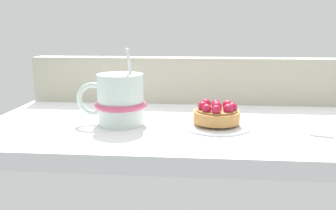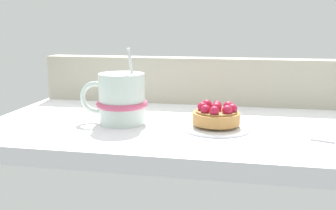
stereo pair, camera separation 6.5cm
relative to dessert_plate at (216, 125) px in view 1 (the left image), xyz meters
The scene contains 5 objects.
ground_plane 5.36cm from the dessert_plate, 129.38° to the left, with size 75.32×38.93×2.76cm, color white.
window_rail_back 21.67cm from the dessert_plate, 98.70° to the left, with size 73.82×4.86×9.99cm, color #B2AD99.
dessert_plate is the anchor object (origin of this frame).
raspberry_tart 1.95cm from the dessert_plate, 46.83° to the left, with size 7.83×7.83×3.60cm.
coffee_mug 17.19cm from the dessert_plate, behind, with size 12.34×9.09×13.26cm.
Camera 1 is at (0.57, -66.84, 17.17)cm, focal length 40.71 mm.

